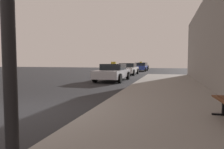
{
  "coord_description": "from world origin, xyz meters",
  "views": [
    {
      "loc": [
        3.97,
        -4.46,
        1.44
      ],
      "look_at": [
        1.56,
        3.94,
        0.86
      ],
      "focal_mm": 31.19,
      "sensor_mm": 36.0,
      "label": 1
    }
  ],
  "objects_px": {
    "car_silver": "(113,72)",
    "car_white": "(127,69)",
    "car_blue": "(141,67)",
    "car_black": "(143,66)"
  },
  "relations": [
    {
      "from": "car_silver",
      "to": "car_white",
      "type": "distance_m",
      "value": 7.06
    },
    {
      "from": "car_blue",
      "to": "car_black",
      "type": "distance_m",
      "value": 6.24
    },
    {
      "from": "car_silver",
      "to": "car_blue",
      "type": "xyz_separation_m",
      "value": [
        0.0,
        15.45,
        -0.0
      ]
    },
    {
      "from": "car_black",
      "to": "car_white",
      "type": "bearing_deg",
      "value": 90.62
    },
    {
      "from": "car_white",
      "to": "car_black",
      "type": "height_order",
      "value": "same"
    },
    {
      "from": "car_white",
      "to": "car_black",
      "type": "distance_m",
      "value": 14.62
    },
    {
      "from": "car_black",
      "to": "car_blue",
      "type": "bearing_deg",
      "value": 94.42
    },
    {
      "from": "car_silver",
      "to": "car_black",
      "type": "distance_m",
      "value": 21.68
    },
    {
      "from": "car_silver",
      "to": "car_white",
      "type": "xyz_separation_m",
      "value": [
        -0.32,
        7.05,
        -0.0
      ]
    },
    {
      "from": "car_silver",
      "to": "car_black",
      "type": "bearing_deg",
      "value": -88.74
    }
  ]
}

